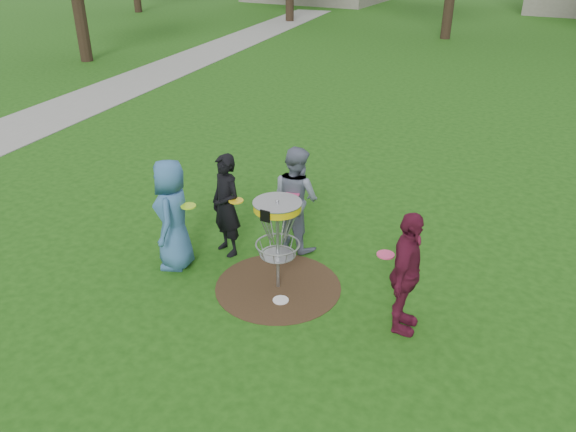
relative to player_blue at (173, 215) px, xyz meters
The scene contains 10 objects.
ground 1.86m from the player_blue, ahead, with size 100.00×100.00×0.00m, color #19470F.
dirt_patch 1.86m from the player_blue, ahead, with size 1.80×1.80×0.01m, color #47331E.
concrete_path 11.73m from the player_blue, 135.56° to the left, with size 2.20×40.00×0.02m, color #9E9E99.
player_blue is the anchor object (origin of this frame).
player_black 0.83m from the player_blue, 54.84° to the left, with size 0.59×0.39×1.63m, color black.
player_grey 1.90m from the player_blue, 46.35° to the left, with size 0.81×0.63×1.67m, color slate.
player_maroon 3.48m from the player_blue, ahead, with size 0.96×0.40×1.64m, color maroon.
disc_on_grass 2.03m from the player_blue, ahead, with size 0.22×0.22×0.02m, color white.
disc_golf_basket 1.67m from the player_blue, ahead, with size 0.66×0.67×1.38m.
held_discs 1.48m from the player_blue, 18.17° to the left, with size 3.14×1.30×0.06m.
Camera 1 is at (3.27, -5.83, 4.56)m, focal length 35.00 mm.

